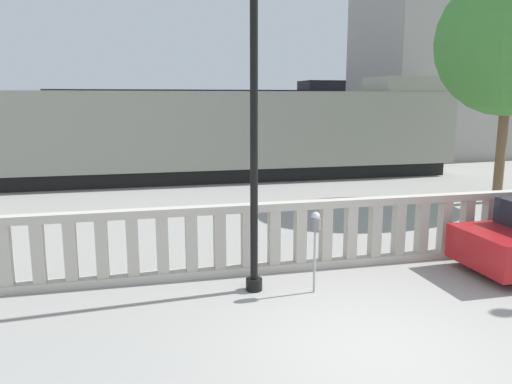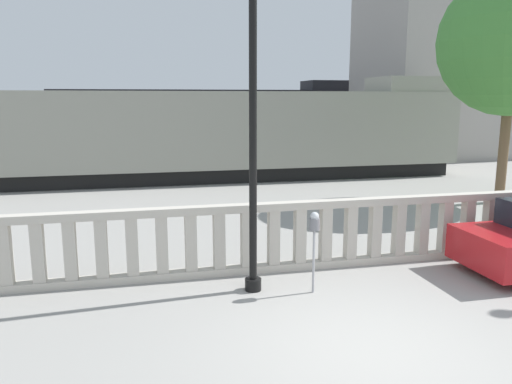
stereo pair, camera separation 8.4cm
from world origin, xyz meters
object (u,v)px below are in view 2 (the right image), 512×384
object	(u,v)px
lamppost	(253,54)
train_near	(116,136)
train_far	(210,118)
parking_meter	(314,228)

from	to	relation	value
lamppost	train_near	size ratio (longest dim) A/B	0.25
train_near	train_far	bearing A→B (deg)	66.41
parking_meter	train_near	world-z (taller)	train_near
parking_meter	train_near	distance (m)	12.35
lamppost	parking_meter	world-z (taller)	lamppost
train_far	parking_meter	bearing A→B (deg)	-93.80
lamppost	train_near	distance (m)	11.95
lamppost	parking_meter	bearing A→B (deg)	-18.73
parking_meter	train_far	xyz separation A→B (m)	(1.57, 23.58, 0.82)
lamppost	train_far	distance (m)	23.48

